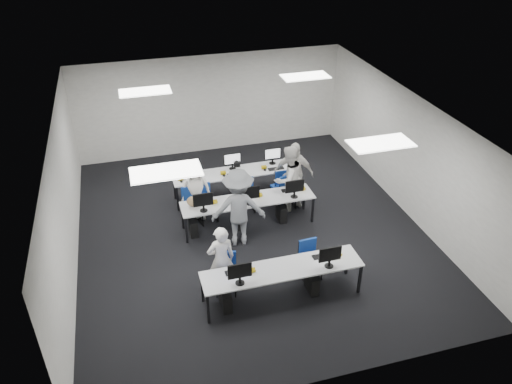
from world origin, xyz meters
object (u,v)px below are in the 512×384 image
object	(u,v)px
student_0	(221,260)
chair_0	(226,279)
chair_1	(310,266)
chair_7	(282,193)
chair_6	(243,196)
photographer	(238,208)
chair_3	(245,201)
student_1	(288,179)
desk_mid	(248,201)
desk_front	(282,270)
chair_5	(192,205)
student_2	(196,191)
chair_2	(206,209)
student_3	(293,173)
chair_4	(285,196)

from	to	relation	value
student_0	chair_0	bearing A→B (deg)	150.65
chair_1	chair_7	size ratio (longest dim) A/B	0.91
chair_7	student_0	distance (m)	3.58
chair_6	photographer	bearing A→B (deg)	-116.53
chair_3	student_1	size ratio (longest dim) A/B	0.48
desk_mid	student_1	bearing A→B (deg)	21.84
desk_front	chair_3	bearing A→B (deg)	88.21
chair_1	photographer	distance (m)	2.05
desk_front	chair_0	bearing A→B (deg)	153.91
desk_mid	chair_0	size ratio (longest dim) A/B	3.75
chair_5	photographer	world-z (taller)	photographer
chair_5	student_2	distance (m)	0.50
student_0	chair_2	bearing A→B (deg)	-97.74
student_3	chair_4	bearing A→B (deg)	-133.33
desk_front	student_1	distance (m)	3.28
chair_1	chair_2	xyz separation A→B (m)	(-1.70, 2.68, 0.02)
chair_2	chair_4	world-z (taller)	chair_4
chair_3	chair_1	bearing A→B (deg)	-81.59
chair_0	student_2	world-z (taller)	student_2
student_3	student_2	bearing A→B (deg)	-157.62
desk_mid	student_3	distance (m)	1.57
desk_front	chair_5	size ratio (longest dim) A/B	3.59
chair_4	student_2	xyz separation A→B (m)	(-2.27, 0.12, 0.46)
chair_2	student_0	size ratio (longest dim) A/B	0.59
desk_mid	photographer	bearing A→B (deg)	-122.29
desk_front	photographer	world-z (taller)	photographer
student_1	student_3	size ratio (longest dim) A/B	1.02
desk_mid	chair_7	distance (m)	1.37
student_0	student_1	bearing A→B (deg)	-135.86
desk_front	student_2	world-z (taller)	student_2
desk_mid	chair_3	distance (m)	0.80
chair_0	student_3	distance (m)	3.74
desk_mid	chair_5	bearing A→B (deg)	145.73
chair_3	chair_6	bearing A→B (deg)	86.69
chair_7	chair_4	bearing A→B (deg)	-86.08
chair_2	student_0	world-z (taller)	student_0
student_3	chair_1	bearing A→B (deg)	-79.66
chair_7	desk_mid	bearing A→B (deg)	-162.06
desk_front	chair_7	bearing A→B (deg)	71.66
chair_3	chair_4	distance (m)	1.05
photographer	desk_front	bearing A→B (deg)	109.99
chair_5	photographer	xyz separation A→B (m)	(0.85, -1.44, 0.67)
desk_mid	student_0	world-z (taller)	student_0
desk_mid	chair_1	bearing A→B (deg)	-70.34
chair_1	desk_front	bearing A→B (deg)	-153.49
chair_7	student_0	size ratio (longest dim) A/B	0.60
desk_front	chair_2	bearing A→B (deg)	106.63
chair_3	photographer	bearing A→B (deg)	-115.58
student_1	photographer	xyz separation A→B (m)	(-1.54, -1.07, 0.08)
chair_0	student_2	xyz separation A→B (m)	(-0.11, 2.82, 0.48)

